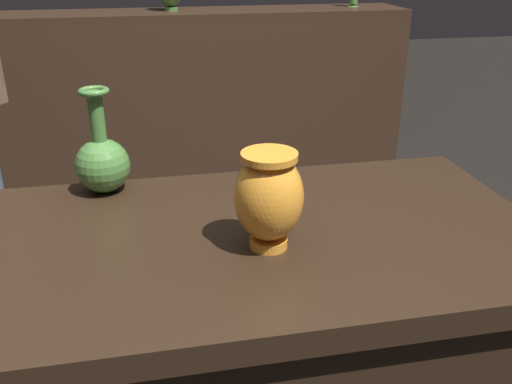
% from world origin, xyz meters
% --- Properties ---
extents(back_display_shelf, '(2.60, 0.40, 0.99)m').
position_xyz_m(back_display_shelf, '(0.00, 2.20, 0.49)').
color(back_display_shelf, '#382619').
rests_on(back_display_shelf, ground_plane).
extents(vase_centerpiece, '(0.13, 0.13, 0.19)m').
position_xyz_m(vase_centerpiece, '(0.04, -0.06, 0.90)').
color(vase_centerpiece, orange).
rests_on(vase_centerpiece, display_plinth).
extents(vase_tall_behind, '(0.12, 0.12, 0.24)m').
position_xyz_m(vase_tall_behind, '(-0.28, 0.26, 0.87)').
color(vase_tall_behind, '#477A38').
rests_on(vase_tall_behind, display_plinth).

